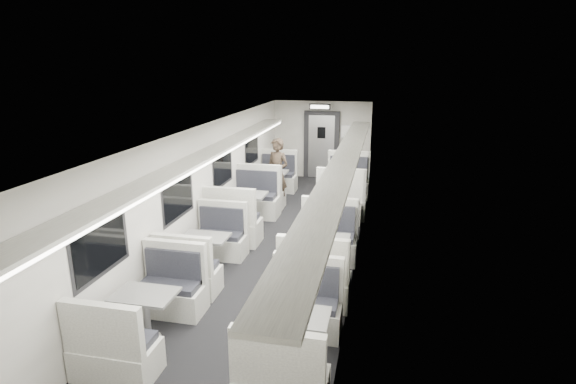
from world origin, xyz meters
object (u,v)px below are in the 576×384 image
at_px(booth_right_d, 295,339).
at_px(passenger, 277,173).
at_px(booth_left_d, 147,316).
at_px(booth_right_b, 336,217).
at_px(booth_left_b, 245,211).
at_px(booth_left_a, 271,185).
at_px(booth_left_c, 206,254).
at_px(exit_sign, 320,107).
at_px(booth_right_a, 345,190).
at_px(booth_right_c, 322,258).
at_px(vestibule_door, 321,146).

distance_m(booth_right_d, passenger, 6.20).
xyz_separation_m(booth_left_d, booth_right_b, (2.00, 4.42, 0.00)).
bearing_deg(booth_right_d, booth_left_b, 114.69).
xyz_separation_m(booth_left_a, booth_left_c, (0.00, -4.53, -0.04)).
bearing_deg(exit_sign, booth_right_b, -76.44).
xyz_separation_m(booth_left_d, exit_sign, (1.00, 8.56, 1.93)).
height_order(booth_left_c, passenger, passenger).
relative_size(booth_left_c, passenger, 1.11).
height_order(booth_left_c, booth_right_b, booth_right_b).
bearing_deg(booth_right_d, booth_right_a, 90.00).
relative_size(booth_left_b, booth_right_b, 1.15).
distance_m(booth_right_c, passenger, 4.06).
relative_size(booth_left_a, vestibule_door, 1.03).
distance_m(booth_left_b, booth_right_d, 4.79).
height_order(booth_right_b, passenger, passenger).
xyz_separation_m(booth_left_b, booth_left_c, (0.00, -2.24, -0.06)).
height_order(booth_right_d, passenger, passenger).
bearing_deg(booth_right_b, booth_left_b, -175.53).
bearing_deg(booth_left_b, booth_left_c, -90.00).
height_order(booth_right_c, exit_sign, exit_sign).
bearing_deg(passenger, booth_left_d, -69.39).
distance_m(booth_left_b, passenger, 1.71).
relative_size(booth_left_d, booth_right_d, 0.99).
height_order(booth_right_d, exit_sign, exit_sign).
distance_m(passenger, vestibule_door, 3.25).
bearing_deg(booth_right_a, booth_right_d, -90.00).
height_order(booth_left_b, booth_right_a, booth_right_a).
height_order(booth_right_c, passenger, passenger).
bearing_deg(booth_left_c, booth_right_b, 50.15).
distance_m(booth_left_a, booth_right_b, 2.93).
bearing_deg(booth_right_b, booth_right_d, -90.00).
xyz_separation_m(booth_left_c, booth_right_a, (2.00, 4.29, 0.06)).
xyz_separation_m(vestibule_door, exit_sign, (0.00, -0.49, 1.24)).
bearing_deg(booth_left_a, passenger, -63.15).
xyz_separation_m(booth_left_b, vestibule_door, (1.00, 4.79, 0.63)).
xyz_separation_m(booth_right_b, booth_right_d, (0.00, -4.51, -0.00)).
xyz_separation_m(booth_left_a, booth_left_d, (0.00, -6.56, -0.04)).
relative_size(booth_left_a, booth_left_b, 0.95).
relative_size(passenger, exit_sign, 2.83).
relative_size(booth_right_b, passenger, 1.12).
relative_size(booth_right_d, passenger, 1.12).
bearing_deg(booth_right_a, vestibule_door, 110.07).
distance_m(booth_right_a, booth_right_c, 4.12).
height_order(booth_left_b, booth_right_d, booth_left_b).
distance_m(booth_left_b, booth_left_c, 2.24).
bearing_deg(booth_right_d, booth_left_a, 106.75).
bearing_deg(booth_right_b, booth_right_c, -90.00).
height_order(booth_left_a, booth_right_b, booth_left_a).
height_order(passenger, vestibule_door, vestibule_door).
distance_m(booth_left_c, booth_right_c, 2.01).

